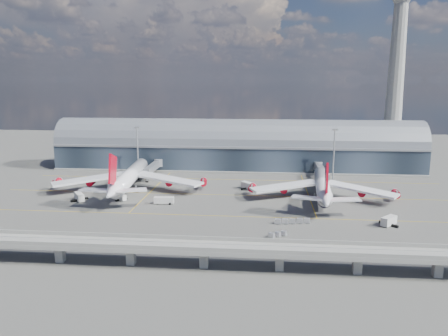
# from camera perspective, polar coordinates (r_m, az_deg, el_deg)

# --- Properties ---
(ground) EXTENTS (500.00, 500.00, 0.00)m
(ground) POSITION_cam_1_polar(r_m,az_deg,el_deg) (171.29, -0.07, -5.26)
(ground) COLOR #474744
(ground) RESTS_ON ground
(taxi_lines) EXTENTS (200.00, 80.12, 0.01)m
(taxi_lines) POSITION_cam_1_polar(r_m,az_deg,el_deg) (192.48, 0.56, -3.38)
(taxi_lines) COLOR gold
(taxi_lines) RESTS_ON ground
(terminal) EXTENTS (200.00, 30.00, 28.00)m
(terminal) POSITION_cam_1_polar(r_m,az_deg,el_deg) (244.75, 1.66, 2.54)
(terminal) COLOR #1C242E
(terminal) RESTS_ON ground
(control_tower) EXTENTS (19.00, 19.00, 103.00)m
(control_tower) POSITION_cam_1_polar(r_m,az_deg,el_deg) (255.93, 21.54, 11.21)
(control_tower) COLOR gray
(control_tower) RESTS_ON ground
(guideway) EXTENTS (220.00, 8.50, 7.20)m
(guideway) POSITION_cam_1_polar(r_m,az_deg,el_deg) (117.93, -2.64, -10.46)
(guideway) COLOR gray
(guideway) RESTS_ON ground
(floodlight_mast_left) EXTENTS (3.00, 0.70, 25.70)m
(floodlight_mast_left) POSITION_cam_1_polar(r_m,az_deg,el_deg) (230.70, -11.22, 2.35)
(floodlight_mast_left) COLOR gray
(floodlight_mast_left) RESTS_ON ground
(floodlight_mast_right) EXTENTS (3.00, 0.70, 25.70)m
(floodlight_mast_right) POSITION_cam_1_polar(r_m,az_deg,el_deg) (223.87, 14.16, 1.95)
(floodlight_mast_right) COLOR gray
(floodlight_mast_right) RESTS_ON ground
(airliner_left) EXTENTS (70.01, 73.59, 22.41)m
(airliner_left) POSITION_cam_1_polar(r_m,az_deg,el_deg) (199.98, -12.31, -1.19)
(airliner_left) COLOR white
(airliner_left) RESTS_ON ground
(airliner_right) EXTENTS (62.64, 65.49, 20.77)m
(airliner_right) POSITION_cam_1_polar(r_m,az_deg,el_deg) (187.30, 12.73, -2.38)
(airliner_right) COLOR white
(airliner_right) RESTS_ON ground
(jet_bridge_left) EXTENTS (4.40, 28.00, 7.25)m
(jet_bridge_left) POSITION_cam_1_polar(r_m,az_deg,el_deg) (228.11, -9.21, 0.16)
(jet_bridge_left) COLOR gray
(jet_bridge_left) RESTS_ON ground
(jet_bridge_right) EXTENTS (4.40, 32.00, 7.25)m
(jet_bridge_right) POSITION_cam_1_polar(r_m,az_deg,el_deg) (220.78, 12.57, -0.34)
(jet_bridge_right) COLOR gray
(jet_bridge_right) RESTS_ON ground
(service_truck_0) EXTENTS (6.55, 7.68, 3.18)m
(service_truck_0) POSITION_cam_1_polar(r_m,az_deg,el_deg) (190.87, -18.37, -3.59)
(service_truck_0) COLOR beige
(service_truck_0) RESTS_ON ground
(service_truck_1) EXTENTS (4.82, 4.19, 2.57)m
(service_truck_1) POSITION_cam_1_polar(r_m,az_deg,el_deg) (186.24, -13.26, -3.79)
(service_truck_1) COLOR beige
(service_truck_1) RESTS_ON ground
(service_truck_2) EXTENTS (8.15, 3.02, 2.89)m
(service_truck_2) POSITION_cam_1_polar(r_m,az_deg,el_deg) (178.20, -7.84, -4.20)
(service_truck_2) COLOR beige
(service_truck_2) RESTS_ON ground
(service_truck_3) EXTENTS (6.47, 6.62, 3.23)m
(service_truck_3) POSITION_cam_1_polar(r_m,az_deg,el_deg) (161.22, 20.72, -6.49)
(service_truck_3) COLOR beige
(service_truck_3) RESTS_ON ground
(service_truck_4) EXTENTS (4.06, 5.60, 2.95)m
(service_truck_4) POSITION_cam_1_polar(r_m,az_deg,el_deg) (192.91, 13.24, -3.20)
(service_truck_4) COLOR beige
(service_truck_4) RESTS_ON ground
(service_truck_5) EXTENTS (6.31, 6.92, 3.29)m
(service_truck_5) POSITION_cam_1_polar(r_m,az_deg,el_deg) (200.22, 3.06, -2.31)
(service_truck_5) COLOR beige
(service_truck_5) RESTS_ON ground
(cargo_train_0) EXTENTS (7.65, 2.80, 1.68)m
(cargo_train_0) POSITION_cam_1_polar(r_m,az_deg,el_deg) (135.85, -5.24, -9.47)
(cargo_train_0) COLOR gray
(cargo_train_0) RESTS_ON ground
(cargo_train_1) EXTENTS (12.76, 3.67, 1.68)m
(cargo_train_1) POSITION_cam_1_polar(r_m,az_deg,el_deg) (155.04, 8.92, -6.88)
(cargo_train_1) COLOR gray
(cargo_train_1) RESTS_ON ground
(cargo_train_2) EXTENTS (6.38, 4.34, 1.46)m
(cargo_train_2) POSITION_cam_1_polar(r_m,az_deg,el_deg) (142.16, 7.04, -8.59)
(cargo_train_2) COLOR gray
(cargo_train_2) RESTS_ON ground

